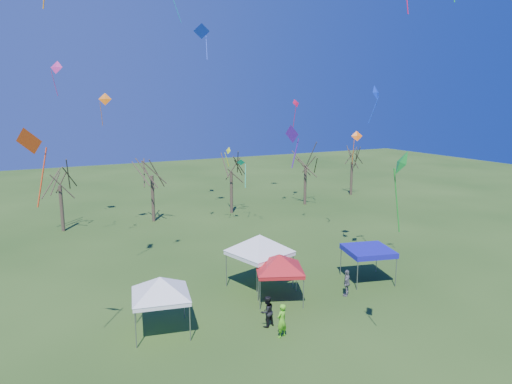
# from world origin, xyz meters

# --- Properties ---
(ground) EXTENTS (140.00, 140.00, 0.00)m
(ground) POSITION_xyz_m (0.00, 0.00, 0.00)
(ground) COLOR #234416
(ground) RESTS_ON ground
(tree_1) EXTENTS (3.42, 3.42, 7.54)m
(tree_1) POSITION_xyz_m (-10.77, 24.65, 5.79)
(tree_1) COLOR #3D2D21
(tree_1) RESTS_ON ground
(tree_2) EXTENTS (3.71, 3.71, 8.18)m
(tree_2) POSITION_xyz_m (-2.37, 24.38, 6.29)
(tree_2) COLOR #3D2D21
(tree_2) RESTS_ON ground
(tree_3) EXTENTS (3.59, 3.59, 7.91)m
(tree_3) POSITION_xyz_m (6.03, 24.04, 6.08)
(tree_3) COLOR #3D2D21
(tree_3) RESTS_ON ground
(tree_4) EXTENTS (3.58, 3.58, 7.89)m
(tree_4) POSITION_xyz_m (15.36, 24.00, 6.06)
(tree_4) COLOR #3D2D21
(tree_4) RESTS_ON ground
(tree_5) EXTENTS (3.39, 3.39, 7.46)m
(tree_5) POSITION_xyz_m (23.72, 26.07, 5.73)
(tree_5) COLOR #3D2D21
(tree_5) RESTS_ON ground
(tent_white_west) EXTENTS (3.89, 3.89, 3.50)m
(tent_white_west) POSITION_xyz_m (-7.68, 1.89, 2.83)
(tent_white_west) COLOR gray
(tent_white_west) RESTS_ON ground
(tent_white_mid) EXTENTS (4.44, 4.44, 4.07)m
(tent_white_mid) POSITION_xyz_m (-0.45, 4.84, 3.28)
(tent_white_mid) COLOR gray
(tent_white_mid) RESTS_ON ground
(tent_red) EXTENTS (3.52, 3.52, 3.36)m
(tent_red) POSITION_xyz_m (-0.32, 2.53, 2.71)
(tent_red) COLOR gray
(tent_red) RESTS_ON ground
(tent_blue) EXTENTS (3.50, 3.50, 2.26)m
(tent_blue) POSITION_xyz_m (6.48, 2.54, 2.08)
(tent_blue) COLOR gray
(tent_blue) RESTS_ON ground
(person_grey) EXTENTS (1.01, 0.95, 1.68)m
(person_grey) POSITION_xyz_m (3.72, 1.19, 0.84)
(person_grey) COLOR slate
(person_grey) RESTS_ON ground
(person_dark) EXTENTS (0.95, 0.82, 1.69)m
(person_dark) POSITION_xyz_m (-2.52, -0.05, 0.85)
(person_dark) COLOR black
(person_dark) RESTS_ON ground
(person_green) EXTENTS (0.76, 0.63, 1.79)m
(person_green) POSITION_xyz_m (-2.38, -1.37, 0.89)
(person_green) COLOR #62D321
(person_green) RESTS_ON ground
(kite_11) EXTENTS (1.38, 1.01, 2.70)m
(kite_11) POSITION_xyz_m (-0.54, 14.31, 17.04)
(kite_11) COLOR blue
(kite_11) RESTS_ON ground
(kite_2) EXTENTS (1.22, 1.16, 3.06)m
(kite_2) POSITION_xyz_m (-10.24, 24.87, 14.73)
(kite_2) COLOR #CC2D82
(kite_2) RESTS_ON ground
(kite_13) EXTENTS (1.14, 0.82, 2.79)m
(kite_13) POSITION_xyz_m (-6.86, 21.18, 11.99)
(kite_13) COLOR orange
(kite_13) RESTS_ON ground
(kite_1) EXTENTS (0.56, 1.04, 2.32)m
(kite_1) POSITION_xyz_m (-0.26, 1.34, 10.06)
(kite_1) COLOR #5317A1
(kite_1) RESTS_ON ground
(kite_12) EXTENTS (1.10, 0.77, 3.14)m
(kite_12) POSITION_xyz_m (14.13, 24.34, 11.60)
(kite_12) COLOR red
(kite_12) RESTS_ON ground
(kite_19) EXTENTS (0.50, 0.73, 1.88)m
(kite_19) POSITION_xyz_m (3.41, 18.72, 7.31)
(kite_19) COLOR #DBF519
(kite_19) RESTS_ON ground
(kite_22) EXTENTS (1.08, 1.01, 2.81)m
(kite_22) POSITION_xyz_m (5.44, 20.22, 5.89)
(kite_22) COLOR #0ED5A9
(kite_22) RESTS_ON ground
(kite_5) EXTENTS (0.94, 1.19, 3.47)m
(kite_5) POSITION_xyz_m (0.27, -6.20, 9.32)
(kite_5) COLOR #179621
(kite_5) RESTS_ON ground
(kite_17) EXTENTS (0.96, 0.79, 2.62)m
(kite_17) POSITION_xyz_m (9.32, 7.71, 9.18)
(kite_17) COLOR #FA600D
(kite_17) RESTS_ON ground
(kite_27) EXTENTS (1.06, 0.83, 2.50)m
(kite_27) POSITION_xyz_m (7.39, 3.56, 12.35)
(kite_27) COLOR blue
(kite_27) RESTS_ON ground
(kite_14) EXTENTS (1.29, 1.21, 3.16)m
(kite_14) POSITION_xyz_m (-13.03, 0.21, 10.25)
(kite_14) COLOR red
(kite_14) RESTS_ON ground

